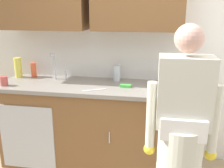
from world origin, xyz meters
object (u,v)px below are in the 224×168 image
at_px(person_at_sink, 180,148).
at_px(cup_by_sink, 4,81).
at_px(sink, 54,84).
at_px(sponge, 126,86).
at_px(bottle_dish_liquid, 172,76).
at_px(bottle_soap, 34,70).
at_px(bottle_water_short, 18,68).
at_px(bottle_cleaner_spray, 117,73).
at_px(knife_on_counter, 94,90).

relative_size(person_at_sink, cup_by_sink, 16.41).
height_order(person_at_sink, cup_by_sink, person_at_sink).
relative_size(sink, sponge, 4.55).
distance_m(sink, bottle_dish_liquid, 1.28).
relative_size(bottle_soap, bottle_dish_liquid, 0.99).
bearing_deg(cup_by_sink, bottle_water_short, 94.65).
xyz_separation_m(bottle_cleaner_spray, sponge, (0.13, -0.23, -0.07)).
bearing_deg(sponge, bottle_cleaner_spray, 119.27).
relative_size(bottle_dish_liquid, sponge, 1.55).
xyz_separation_m(bottle_soap, sponge, (1.13, -0.24, -0.07)).
distance_m(bottle_water_short, knife_on_counter, 1.06).
distance_m(bottle_cleaner_spray, knife_on_counter, 0.43).
height_order(bottle_water_short, knife_on_counter, bottle_water_short).
relative_size(sink, bottle_water_short, 2.16).
bearing_deg(person_at_sink, cup_by_sink, 162.96).
xyz_separation_m(bottle_dish_liquid, cup_by_sink, (-1.73, -0.36, -0.04)).
relative_size(knife_on_counter, sponge, 2.18).
distance_m(bottle_soap, bottle_cleaner_spray, 1.00).
bearing_deg(cup_by_sink, bottle_dish_liquid, 11.67).
distance_m(sink, bottle_cleaner_spray, 0.71).
xyz_separation_m(bottle_water_short, cup_by_sink, (0.03, -0.35, -0.07)).
distance_m(person_at_sink, bottle_soap, 1.91).
bearing_deg(cup_by_sink, knife_on_counter, 0.14).
bearing_deg(person_at_sink, bottle_soap, 150.03).
xyz_separation_m(bottle_cleaner_spray, knife_on_counter, (-0.16, -0.39, -0.08)).
xyz_separation_m(sink, cup_by_sink, (-0.46, -0.21, 0.06)).
xyz_separation_m(bottle_dish_liquid, sponge, (-0.47, -0.19, -0.07)).
xyz_separation_m(person_at_sink, knife_on_counter, (-0.80, 0.54, 0.25)).
distance_m(bottle_dish_liquid, knife_on_counter, 0.84).
bearing_deg(bottle_dish_liquid, bottle_water_short, -179.62).
xyz_separation_m(sink, bottle_soap, (-0.33, 0.19, 0.10)).
bearing_deg(knife_on_counter, bottle_dish_liquid, -3.17).
distance_m(cup_by_sink, sponge, 1.28).
bearing_deg(bottle_soap, bottle_water_short, -161.96).
bearing_deg(bottle_dish_liquid, knife_on_counter, -154.90).
bearing_deg(bottle_water_short, bottle_soap, 18.04).
bearing_deg(bottle_water_short, sink, -16.02).
bearing_deg(cup_by_sink, sink, 23.91).
bearing_deg(sponge, person_at_sink, -54.44).
xyz_separation_m(sink, bottle_cleaner_spray, (0.67, 0.19, 0.10)).
bearing_deg(sponge, cup_by_sink, -172.59).
bearing_deg(sink, sponge, -2.90).
bearing_deg(sink, cup_by_sink, -156.09).
relative_size(bottle_cleaner_spray, bottle_dish_liquid, 1.00).
bearing_deg(bottle_dish_liquid, bottle_soap, 178.50).
height_order(bottle_dish_liquid, cup_by_sink, bottle_dish_liquid).
height_order(person_at_sink, bottle_soap, person_at_sink).
bearing_deg(sponge, bottle_dish_liquid, 22.46).
bearing_deg(person_at_sink, bottle_dish_liquid, 92.41).
relative_size(sink, cup_by_sink, 5.06).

